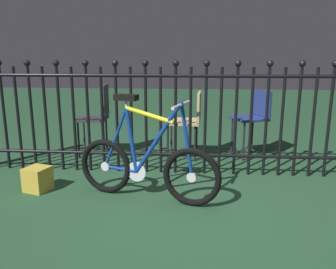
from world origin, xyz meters
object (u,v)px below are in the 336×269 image
at_px(bicycle, 146,165).
at_px(chair_tan, 189,118).
at_px(display_crate, 38,179).
at_px(chair_charcoal, 98,113).
at_px(chair_navy, 254,115).

distance_m(bicycle, chair_tan, 1.35).
relative_size(bicycle, display_crate, 5.73).
height_order(chair_charcoal, display_crate, chair_charcoal).
bearing_deg(chair_navy, chair_charcoal, -177.19).
bearing_deg(chair_tan, display_crate, -139.35).
bearing_deg(chair_tan, chair_navy, 8.95).
relative_size(chair_tan, display_crate, 3.59).
distance_m(bicycle, chair_charcoal, 1.56).
height_order(chair_navy, chair_tan, chair_navy).
relative_size(bicycle, chair_charcoal, 1.45).
bearing_deg(chair_charcoal, chair_tan, -1.54).
relative_size(bicycle, chair_navy, 1.58).
xyz_separation_m(chair_navy, chair_tan, (-0.80, -0.13, -0.02)).
xyz_separation_m(chair_navy, display_crate, (-2.18, -1.31, -0.41)).
bearing_deg(chair_charcoal, display_crate, -101.63).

